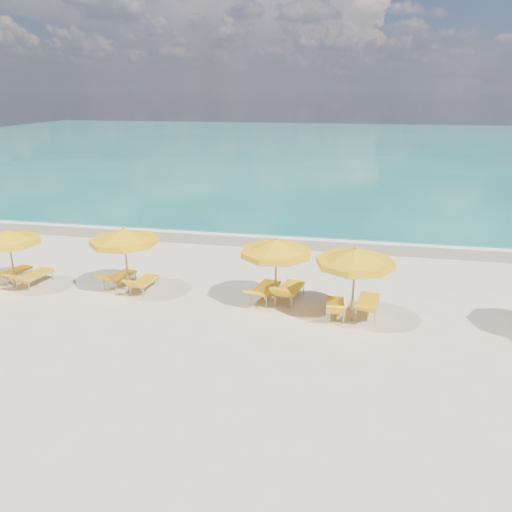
# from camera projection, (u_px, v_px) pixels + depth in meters

# --- Properties ---
(ground_plane) EXTENTS (120.00, 120.00, 0.00)m
(ground_plane) POSITION_uv_depth(u_px,v_px,m) (247.00, 307.00, 15.65)
(ground_plane) COLOR beige
(ocean) EXTENTS (120.00, 80.00, 0.30)m
(ocean) POSITION_uv_depth(u_px,v_px,m) (332.00, 146.00, 60.26)
(ocean) COLOR #136E60
(ocean) RESTS_ON ground
(wet_sand_band) EXTENTS (120.00, 2.60, 0.01)m
(wet_sand_band) POSITION_uv_depth(u_px,v_px,m) (282.00, 241.00, 22.52)
(wet_sand_band) COLOR tan
(wet_sand_band) RESTS_ON ground
(foam_line) EXTENTS (120.00, 1.20, 0.03)m
(foam_line) POSITION_uv_depth(u_px,v_px,m) (284.00, 236.00, 23.27)
(foam_line) COLOR white
(foam_line) RESTS_ON ground
(whitecap_near) EXTENTS (14.00, 0.36, 0.05)m
(whitecap_near) POSITION_uv_depth(u_px,v_px,m) (213.00, 194.00, 32.57)
(whitecap_near) COLOR white
(whitecap_near) RESTS_ON ground
(whitecap_far) EXTENTS (18.00, 0.30, 0.05)m
(whitecap_far) POSITION_uv_depth(u_px,v_px,m) (424.00, 183.00, 36.45)
(whitecap_far) COLOR white
(whitecap_far) RESTS_ON ground
(umbrella_1) EXTENTS (2.59, 2.59, 2.11)m
(umbrella_1) POSITION_uv_depth(u_px,v_px,m) (8.00, 238.00, 16.60)
(umbrella_1) COLOR #A68653
(umbrella_1) RESTS_ON ground
(umbrella_2) EXTENTS (2.92, 2.92, 2.27)m
(umbrella_2) POSITION_uv_depth(u_px,v_px,m) (124.00, 237.00, 16.19)
(umbrella_2) COLOR #A68653
(umbrella_2) RESTS_ON ground
(umbrella_3) EXTENTS (2.78, 2.78, 2.26)m
(umbrella_3) POSITION_uv_depth(u_px,v_px,m) (276.00, 248.00, 15.09)
(umbrella_3) COLOR #A68653
(umbrella_3) RESTS_ON ground
(umbrella_4) EXTENTS (2.55, 2.55, 2.30)m
(umbrella_4) POSITION_uv_depth(u_px,v_px,m) (355.00, 258.00, 14.11)
(umbrella_4) COLOR #A68653
(umbrella_4) RESTS_ON ground
(lounger_1_left) EXTENTS (0.81, 1.73, 0.69)m
(lounger_1_left) POSITION_uv_depth(u_px,v_px,m) (14.00, 276.00, 17.72)
(lounger_1_left) COLOR #A5A8AD
(lounger_1_left) RESTS_ON ground
(lounger_1_right) EXTENTS (0.82, 1.81, 0.76)m
(lounger_1_right) POSITION_uv_depth(u_px,v_px,m) (34.00, 279.00, 17.35)
(lounger_1_right) COLOR #A5A8AD
(lounger_1_right) RESTS_ON ground
(lounger_2_left) EXTENTS (0.86, 1.71, 0.75)m
(lounger_2_left) POSITION_uv_depth(u_px,v_px,m) (120.00, 280.00, 17.28)
(lounger_2_left) COLOR #A5A8AD
(lounger_2_left) RESTS_ON ground
(lounger_2_right) EXTENTS (0.66, 1.62, 0.73)m
(lounger_2_right) POSITION_uv_depth(u_px,v_px,m) (144.00, 285.00, 16.86)
(lounger_2_right) COLOR #A5A8AD
(lounger_2_right) RESTS_ON ground
(lounger_3_left) EXTENTS (0.95, 1.95, 0.73)m
(lounger_3_left) POSITION_uv_depth(u_px,v_px,m) (265.00, 293.00, 16.14)
(lounger_3_left) COLOR #A5A8AD
(lounger_3_left) RESTS_ON ground
(lounger_3_right) EXTENTS (0.97, 1.95, 0.87)m
(lounger_3_right) POSITION_uv_depth(u_px,v_px,m) (289.00, 294.00, 16.06)
(lounger_3_right) COLOR #A5A8AD
(lounger_3_right) RESTS_ON ground
(lounger_4_left) EXTENTS (0.62, 1.62, 0.76)m
(lounger_4_left) POSITION_uv_depth(u_px,v_px,m) (335.00, 310.00, 14.95)
(lounger_4_left) COLOR #A5A8AD
(lounger_4_left) RESTS_ON ground
(lounger_4_right) EXTENTS (0.82, 1.93, 0.78)m
(lounger_4_right) POSITION_uv_depth(u_px,v_px,m) (367.00, 308.00, 15.07)
(lounger_4_right) COLOR #A5A8AD
(lounger_4_right) RESTS_ON ground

